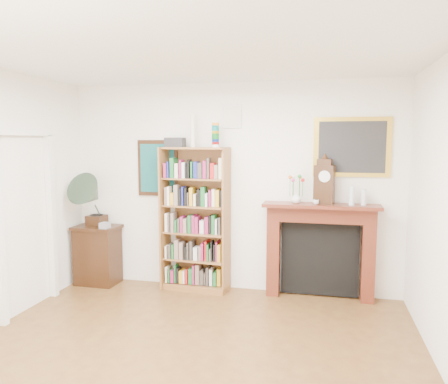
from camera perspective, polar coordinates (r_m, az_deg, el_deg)
name	(u,v)px	position (r m, az deg, el deg)	size (l,w,h in m)	color
room	(167,220)	(3.52, -7.40, -3.64)	(4.51, 5.01, 2.81)	#58321A
door_casing	(26,206)	(5.66, -24.40, -1.69)	(0.08, 1.02, 2.17)	white
teal_poster	(158,168)	(6.17, -8.65, 3.11)	(0.58, 0.04, 0.78)	black
small_picture	(231,116)	(5.86, 0.96, 9.84)	(0.26, 0.04, 0.30)	white
gilt_painting	(352,147)	(5.74, 16.35, 5.65)	(0.95, 0.04, 0.75)	gold
bookshelf	(195,211)	(5.89, -3.82, -2.51)	(0.93, 0.41, 2.24)	brown
side_cabinet	(98,255)	(6.52, -16.17, -7.88)	(0.61, 0.44, 0.83)	black
fireplace	(320,242)	(5.79, 12.44, -6.39)	(1.46, 0.35, 1.24)	#4F1B12
gramophone	(91,196)	(6.31, -16.97, -0.53)	(0.52, 0.62, 0.77)	black
cd_stack	(105,225)	(6.22, -15.29, -4.24)	(0.12, 0.12, 0.08)	#ABABB7
mantel_clock	(324,182)	(5.62, 12.97, 1.22)	(0.27, 0.19, 0.57)	black
flower_vase	(296,198)	(5.64, 9.40, -0.76)	(0.13, 0.13, 0.14)	white
teacup	(316,202)	(5.58, 11.92, -1.29)	(0.08, 0.08, 0.06)	silver
bottle_left	(352,196)	(5.61, 16.34, -0.46)	(0.07, 0.07, 0.24)	silver
bottle_right	(364,197)	(5.66, 17.78, -0.65)	(0.06, 0.06, 0.20)	silver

